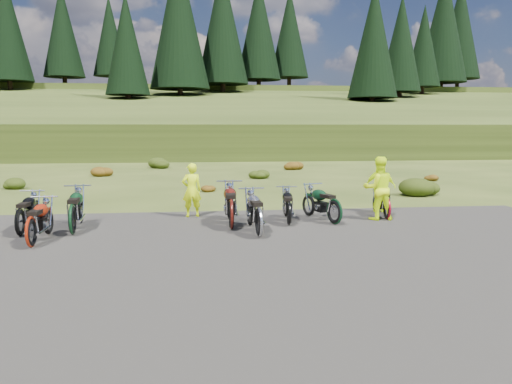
{
  "coord_description": "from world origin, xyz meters",
  "views": [
    {
      "loc": [
        -0.73,
        -12.25,
        2.78
      ],
      "look_at": [
        0.8,
        0.98,
        1.04
      ],
      "focal_mm": 35.0,
      "sensor_mm": 36.0,
      "label": 1
    }
  ],
  "objects": [
    {
      "name": "conifer_18",
      "position": [
        -27.0,
        63.0,
        16.66
      ],
      "size": [
        6.6,
        6.6,
        17.0
      ],
      "color": "black",
      "rests_on": "ground"
    },
    {
      "name": "conifer_23",
      "position": [
        3.0,
        62.0,
        17.47
      ],
      "size": [
        7.48,
        7.48,
        19.0
      ],
      "color": "black",
      "rests_on": "ground"
    },
    {
      "name": "conifer_22",
      "position": [
        -3.0,
        56.0,
        16.77
      ],
      "size": [
        7.92,
        7.92,
        20.0
      ],
      "color": "black",
      "rests_on": "ground"
    },
    {
      "name": "shrub_1",
      "position": [
        -9.1,
        11.3,
        0.31
      ],
      "size": [
        1.03,
        1.03,
        0.61
      ],
      "primitive_type": "ellipsoid",
      "color": "black",
      "rests_on": "ground"
    },
    {
      "name": "conifer_24",
      "position": [
        9.0,
        68.0,
        18.16
      ],
      "size": [
        7.04,
        7.04,
        18.0
      ],
      "color": "black",
      "rests_on": "ground"
    },
    {
      "name": "motorcycle_3",
      "position": [
        0.76,
        -0.06,
        0.0
      ],
      "size": [
        0.84,
        2.21,
        1.14
      ],
      "primitive_type": null,
      "rotation": [
        0.0,
        0.0,
        1.62
      ],
      "color": "#9D9CA1",
      "rests_on": "ground"
    },
    {
      "name": "shrub_6",
      "position": [
        5.4,
        19.8,
        0.38
      ],
      "size": [
        1.3,
        1.3,
        0.77
      ],
      "primitive_type": "ellipsoid",
      "color": "#6A2E0D",
      "rests_on": "ground"
    },
    {
      "name": "conifer_21",
      "position": [
        -9.0,
        50.0,
        12.56
      ],
      "size": [
        5.28,
        5.28,
        14.0
      ],
      "color": "black",
      "rests_on": "ground"
    },
    {
      "name": "shrub_7",
      "position": [
        8.3,
        7.1,
        0.46
      ],
      "size": [
        1.56,
        1.56,
        0.92
      ],
      "primitive_type": "ellipsoid",
      "color": "black",
      "rests_on": "ground"
    },
    {
      "name": "shrub_2",
      "position": [
        -6.2,
        16.6,
        0.38
      ],
      "size": [
        1.3,
        1.3,
        0.77
      ],
      "primitive_type": "ellipsoid",
      "color": "#6A2E0D",
      "rests_on": "ground"
    },
    {
      "name": "person_middle",
      "position": [
        -0.94,
        3.05,
        0.83
      ],
      "size": [
        0.67,
        0.5,
        1.65
      ],
      "primitive_type": "imported",
      "rotation": [
        0.0,
        0.0,
        3.33
      ],
      "color": "#DCFD0D",
      "rests_on": "ground"
    },
    {
      "name": "person_right_b",
      "position": [
        5.13,
        3.25,
        0.82
      ],
      "size": [
        1.04,
        0.69,
        1.64
      ],
      "primitive_type": "imported",
      "rotation": [
        0.0,
        0.0,
        2.81
      ],
      "color": "#DCFD0D",
      "rests_on": "ground"
    },
    {
      "name": "shrub_3",
      "position": [
        -3.3,
        21.9,
        0.46
      ],
      "size": [
        1.56,
        1.56,
        0.92
      ],
      "primitive_type": "ellipsoid",
      "color": "black",
      "rests_on": "ground"
    },
    {
      "name": "hill_plateau",
      "position": [
        0.0,
        110.0,
        0.0
      ],
      "size": [
        300.0,
        90.0,
        9.17
      ],
      "primitive_type": "cube",
      "color": "#2E3B13",
      "rests_on": "ground"
    },
    {
      "name": "conifer_19",
      "position": [
        -21.0,
        69.0,
        17.36
      ],
      "size": [
        6.16,
        6.16,
        16.0
      ],
      "color": "black",
      "rests_on": "ground"
    },
    {
      "name": "conifer_25",
      "position": [
        15.0,
        74.0,
        18.66
      ],
      "size": [
        6.6,
        6.6,
        17.0
      ],
      "color": "black",
      "rests_on": "ground"
    },
    {
      "name": "conifer_20",
      "position": [
        -15.0,
        75.0,
        17.65
      ],
      "size": [
        5.72,
        5.72,
        15.0
      ],
      "color": "black",
      "rests_on": "ground"
    },
    {
      "name": "motorcycle_5",
      "position": [
        1.78,
        1.36,
        0.0
      ],
      "size": [
        0.85,
        1.98,
        1.01
      ],
      "primitive_type": null,
      "rotation": [
        0.0,
        0.0,
        1.46
      ],
      "color": "black",
      "rests_on": "ground"
    },
    {
      "name": "gravel_pad",
      "position": [
        0.0,
        -2.0,
        0.0
      ],
      "size": [
        20.0,
        12.0,
        0.04
      ],
      "primitive_type": "cube",
      "color": "black",
      "rests_on": "ground"
    },
    {
      "name": "conifer_30",
      "position": [
        45.0,
        73.0,
        19.66
      ],
      "size": [
        7.48,
        7.48,
        19.0
      ],
      "color": "black",
      "rests_on": "ground"
    },
    {
      "name": "shrub_8",
      "position": [
        11.2,
        12.4,
        0.23
      ],
      "size": [
        0.77,
        0.77,
        0.45
      ],
      "primitive_type": "ellipsoid",
      "color": "#6A2E0D",
      "rests_on": "ground"
    },
    {
      "name": "motorcycle_4",
      "position": [
        0.14,
        0.99,
        0.0
      ],
      "size": [
        0.83,
        2.35,
        1.22
      ],
      "primitive_type": null,
      "rotation": [
        0.0,
        0.0,
        1.55
      ],
      "color": "#46110B",
      "rests_on": "ground"
    },
    {
      "name": "conifer_28",
      "position": [
        33.0,
        61.0,
        14.76
      ],
      "size": [
        5.28,
        5.28,
        14.0
      ],
      "color": "black",
      "rests_on": "ground"
    },
    {
      "name": "motorcycle_0",
      "position": [
        -5.24,
        0.77,
        0.0
      ],
      "size": [
        0.72,
        2.03,
        1.06
      ],
      "primitive_type": null,
      "rotation": [
        0.0,
        0.0,
        1.59
      ],
      "color": "black",
      "rests_on": "ground"
    },
    {
      "name": "shrub_5",
      "position": [
        2.5,
        14.5,
        0.31
      ],
      "size": [
        1.03,
        1.03,
        0.61
      ],
      "primitive_type": "ellipsoid",
      "color": "black",
      "rests_on": "ground"
    },
    {
      "name": "conifer_27",
      "position": [
        27.0,
        55.0,
        14.06
      ],
      "size": [
        5.72,
        5.72,
        15.0
      ],
      "color": "black",
      "rests_on": "ground"
    },
    {
      "name": "conifer_29",
      "position": [
        39.0,
        67.0,
        18.97
      ],
      "size": [
        7.92,
        7.92,
        20.0
      ],
      "color": "black",
      "rests_on": "ground"
    },
    {
      "name": "motorcycle_2",
      "position": [
        -3.97,
        0.79,
        0.0
      ],
      "size": [
        0.96,
        2.3,
        1.17
      ],
      "primitive_type": null,
      "rotation": [
        0.0,
        0.0,
        1.67
      ],
      "color": "black",
      "rests_on": "ground"
    },
    {
      "name": "ground",
      "position": [
        0.0,
        0.0,
        0.0
      ],
      "size": [
        300.0,
        300.0,
        0.0
      ],
      "primitive_type": "plane",
      "color": "#2F4115",
      "rests_on": "ground"
    },
    {
      "name": "conifer_26",
      "position": [
        21.0,
        49.0,
        13.37
      ],
      "size": [
        6.16,
        6.16,
        16.0
      ],
      "color": "black",
      "rests_on": "ground"
    },
    {
      "name": "hill_slope",
      "position": [
        0.0,
        50.0,
        0.0
      ],
      "size": [
        300.0,
        45.97,
        9.37
      ],
      "primitive_type": null,
      "rotation": [
        0.14,
        0.0,
        0.0
      ],
      "color": "#2E3B13",
      "rests_on": "ground"
    },
    {
      "name": "person_right_a",
      "position": [
        4.58,
        1.93,
        0.94
      ],
      "size": [
        0.93,
        0.73,
        1.88
      ],
      "primitive_type": "imported",
      "rotation": [
        0.0,
        0.0,
        3.12
      ],
      "color": "#DCFD0D",
      "rests_on": "ground"
    },
    {
      "name": "motorcycle_6",
      "position": [
        4.87,
        1.93,
        0.0
      ],
      "size": [
        0.78,
        1.91,
        0.98
      ],
      "primitive_type": null,
      "rotation": [
        0.0,
        0.0,
        1.48
      ],
      "color": "maroon",
      "rests_on": "ground"
    },
    {
      "name": "motorcycle_7",
      "position": [
        3.09,
        1.35,
        0.0
      ],
      "size": [
        1.33,
        2.18,
        1.08
      ],
      "primitive_type": null,
      "rotation": [
        0.0,
        0.0,
        1.91
      ],
      "color": "black",
      "rests_on": "ground"
    },
    {
      "name": "motorcycle_1",
      "position": [
        -4.57,
        -0.51,
        0.0
      ],
      "size": [
        0.68,
        2.03,
        1.06
      ],
      "primitive_type": null,
      "rotation": [
        0.0,
        0.0,
        1.57
      ],
      "color": "maroon",
      "rests_on": "ground"
    },
    {
      "name": "shrub_4",
      "position": [
        -0.4,
        9.2,
        0.23
      ],
      "size": [
        0.77,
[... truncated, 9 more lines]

